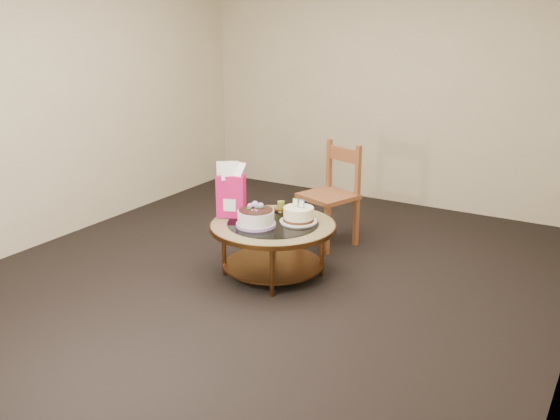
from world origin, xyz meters
The scene contains 8 objects.
ground centered at (0.00, 0.00, 0.00)m, with size 5.00×5.00×0.00m, color black.
room_walls centered at (0.00, 0.00, 1.54)m, with size 4.52×5.02×2.61m.
coffee_table centered at (0.00, 0.00, 0.38)m, with size 1.02×1.02×0.46m.
decorated_cake centered at (-0.08, -0.13, 0.52)m, with size 0.32×0.32×0.18m.
cream_cake centered at (0.17, 0.13, 0.52)m, with size 0.30×0.30×0.19m.
gift_bag centered at (-0.39, -0.03, 0.68)m, with size 0.26×0.22×0.46m.
pillar_candle centered at (-0.11, 0.31, 0.49)m, with size 0.13×0.13×0.09m.
dining_chair centered at (0.07, 0.92, 0.48)m, with size 0.56×0.56×0.94m.
Camera 1 is at (2.46, -4.05, 2.09)m, focal length 40.00 mm.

